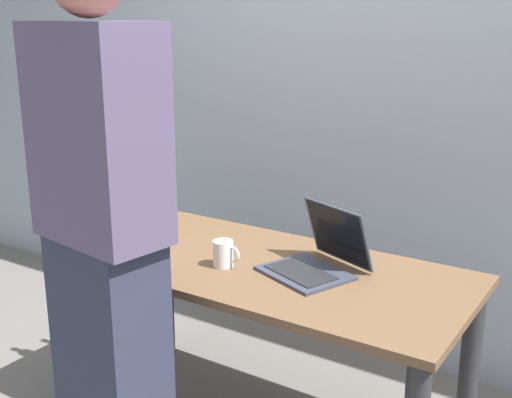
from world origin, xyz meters
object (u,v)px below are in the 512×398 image
beer_bottle_green (158,202)px  beer_bottle_amber (113,207)px  beer_bottle_dark (143,204)px  laptop (318,257)px  coffee_mug (224,254)px  person_figure (104,242)px  beer_bottle_brown (127,211)px

beer_bottle_green → beer_bottle_amber: beer_bottle_green is taller
beer_bottle_dark → beer_bottle_green: (0.08, 0.01, 0.02)m
laptop → coffee_mug: 0.35m
beer_bottle_green → person_figure: person_figure is taller
person_figure → beer_bottle_brown: bearing=128.6°
laptop → beer_bottle_brown: size_ratio=1.32×
beer_bottle_brown → coffee_mug: (0.52, -0.04, -0.07)m
beer_bottle_dark → beer_bottle_brown: (0.04, -0.15, 0.01)m
beer_bottle_amber → coffee_mug: 0.61m
beer_bottle_amber → person_figure: 0.77m
laptop → coffee_mug: bearing=-154.5°
laptop → coffee_mug: size_ratio=3.62×
laptop → person_figure: person_figure is taller
beer_bottle_green → beer_bottle_dark: bearing=-172.2°
beer_bottle_green → coffee_mug: 0.53m
laptop → coffee_mug: laptop is taller
beer_bottle_green → coffee_mug: size_ratio=2.99×
beer_bottle_brown → beer_bottle_green: bearing=77.7°
beer_bottle_amber → beer_bottle_dark: bearing=74.0°
coffee_mug → laptop: bearing=25.5°
beer_bottle_dark → beer_bottle_amber: size_ratio=0.94×
laptop → beer_bottle_green: bearing=176.8°
laptop → person_figure: bearing=-121.2°
person_figure → beer_bottle_dark: bearing=124.6°
beer_bottle_brown → person_figure: person_figure is taller
laptop → coffee_mug: (-0.31, -0.15, -0.00)m
beer_bottle_brown → person_figure: bearing=-51.4°
beer_bottle_brown → coffee_mug: bearing=-4.1°
laptop → beer_bottle_dark: size_ratio=1.37×
beer_bottle_green → person_figure: (0.40, -0.70, 0.10)m
beer_bottle_green → beer_bottle_amber: (-0.12, -0.15, -0.00)m
beer_bottle_dark → beer_bottle_amber: bearing=-106.0°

